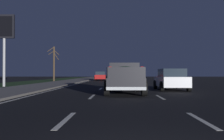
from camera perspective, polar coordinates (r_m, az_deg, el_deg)
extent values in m
plane|color=black|center=(29.81, 2.13, -3.12)|extent=(144.00, 144.00, 0.00)
cube|color=slate|center=(30.63, -11.96, -2.93)|extent=(108.00, 4.00, 0.12)
cube|color=#1E3819|center=(32.16, -20.68, -2.89)|extent=(108.00, 6.00, 0.01)
cube|color=silver|center=(7.01, 19.49, -10.60)|extent=(2.40, 0.14, 0.01)
cube|color=silver|center=(13.16, 10.80, -6.02)|extent=(2.40, 0.14, 0.01)
cube|color=silver|center=(19.45, 7.72, -4.33)|extent=(2.40, 0.14, 0.01)
cube|color=silver|center=(25.66, 6.18, -3.48)|extent=(2.40, 0.14, 0.01)
cube|color=silver|center=(31.19, 5.32, -3.01)|extent=(2.40, 0.14, 0.01)
cube|color=silver|center=(36.94, 4.71, -2.66)|extent=(2.40, 0.14, 0.01)
cube|color=silver|center=(43.31, 4.22, -2.39)|extent=(2.40, 0.14, 0.01)
cube|color=silver|center=(49.96, 3.84, -2.18)|extent=(2.40, 0.14, 0.01)
cube|color=silver|center=(56.35, 3.56, -2.03)|extent=(2.40, 0.14, 0.01)
cube|color=silver|center=(63.30, 3.32, -1.89)|extent=(2.40, 0.14, 0.01)
cube|color=silver|center=(69.58, 3.14, -1.79)|extent=(2.40, 0.14, 0.01)
cube|color=silver|center=(75.50, 3.00, -1.72)|extent=(2.40, 0.14, 0.01)
cube|color=silver|center=(80.81, 2.90, -1.66)|extent=(2.40, 0.14, 0.01)
cube|color=silver|center=(6.76, -10.43, -11.00)|extent=(2.40, 0.14, 0.01)
cube|color=silver|center=(13.21, -4.55, -6.01)|extent=(2.40, 0.14, 0.01)
cube|color=silver|center=(19.99, -2.53, -4.24)|extent=(2.40, 0.14, 0.01)
cube|color=silver|center=(26.66, -1.55, -3.38)|extent=(2.40, 0.14, 0.01)
cube|color=silver|center=(33.31, -0.96, -2.87)|extent=(2.40, 0.14, 0.01)
cube|color=silver|center=(40.21, -0.56, -2.52)|extent=(2.40, 0.14, 0.01)
cube|color=silver|center=(46.55, -0.30, -2.28)|extent=(2.40, 0.14, 0.01)
cube|color=silver|center=(53.52, -0.08, -2.09)|extent=(2.40, 0.14, 0.01)
cube|color=silver|center=(59.99, 0.08, -1.95)|extent=(2.40, 0.14, 0.01)
cube|color=silver|center=(66.04, 0.20, -1.85)|extent=(2.40, 0.14, 0.01)
cube|color=silver|center=(72.18, 0.30, -1.76)|extent=(2.40, 0.14, 0.01)
cube|color=silver|center=(78.55, 0.39, -1.68)|extent=(2.40, 0.14, 0.01)
cube|color=silver|center=(30.19, -7.70, -3.08)|extent=(108.00, 0.14, 0.01)
cube|color=#232328|center=(15.33, 2.84, -2.80)|extent=(5.41, 2.03, 0.60)
cube|color=#232328|center=(16.51, 2.71, -0.05)|extent=(2.17, 1.85, 0.90)
cube|color=#1E2833|center=(15.46, 2.83, 0.19)|extent=(0.05, 1.44, 0.50)
cube|color=#232328|center=(14.24, -0.80, -0.61)|extent=(3.02, 0.10, 0.56)
cube|color=#232328|center=(14.30, 6.75, -0.61)|extent=(3.02, 0.10, 0.56)
cube|color=#232328|center=(12.66, 3.22, -0.59)|extent=(0.09, 1.88, 0.56)
cube|color=silver|center=(12.68, 3.23, -4.21)|extent=(0.13, 2.00, 0.16)
cube|color=red|center=(12.67, -0.40, 0.31)|extent=(0.06, 0.14, 0.20)
cube|color=red|center=(12.73, 6.82, 0.31)|extent=(0.06, 0.14, 0.20)
ellipsoid|color=#193823|center=(14.24, 2.98, -0.45)|extent=(2.60, 1.54, 0.64)
sphere|color=silver|center=(14.73, 1.51, -1.01)|extent=(0.40, 0.40, 0.40)
sphere|color=beige|center=(13.65, 4.33, -1.11)|extent=(0.34, 0.34, 0.34)
cylinder|color=black|center=(17.12, -0.70, -3.43)|extent=(0.84, 0.28, 0.84)
cylinder|color=black|center=(17.18, 6.00, -3.41)|extent=(0.84, 0.28, 0.84)
cylinder|color=black|center=(13.56, -1.15, -4.11)|extent=(0.84, 0.28, 0.84)
cylinder|color=black|center=(13.63, 7.30, -4.09)|extent=(0.84, 0.28, 0.84)
cube|color=maroon|center=(43.76, -2.58, -1.56)|extent=(4.44, 1.89, 0.70)
cube|color=#1E2833|center=(43.50, -2.59, -0.73)|extent=(2.50, 1.63, 0.56)
cylinder|color=black|center=(45.31, -3.62, -1.90)|extent=(0.68, 0.22, 0.68)
cylinder|color=black|center=(45.22, -1.35, -1.90)|extent=(0.68, 0.22, 0.68)
cylinder|color=black|center=(42.32, -3.90, -1.97)|extent=(0.68, 0.22, 0.68)
cylinder|color=black|center=(42.23, -1.46, -1.98)|extent=(0.68, 0.22, 0.68)
cube|color=red|center=(41.61, -2.72, -1.53)|extent=(0.11, 1.51, 0.10)
cube|color=black|center=(42.05, 1.83, -1.59)|extent=(4.42, 1.86, 0.70)
cube|color=#1E2833|center=(41.79, 1.84, -0.73)|extent=(2.49, 1.62, 0.56)
cylinder|color=black|center=(43.54, 0.61, -1.94)|extent=(0.68, 0.22, 0.68)
cylinder|color=black|center=(43.57, 2.98, -1.94)|extent=(0.68, 0.22, 0.68)
cylinder|color=black|center=(40.54, 0.61, -2.03)|extent=(0.68, 0.22, 0.68)
cylinder|color=black|center=(40.58, 3.15, -2.02)|extent=(0.68, 0.22, 0.68)
cube|color=red|center=(39.90, 1.90, -1.56)|extent=(0.10, 1.51, 0.10)
cube|color=silver|center=(18.89, 13.12, -2.52)|extent=(4.40, 1.80, 0.70)
cube|color=#1E2833|center=(18.63, 13.27, -0.61)|extent=(2.46, 1.58, 0.56)
cylinder|color=black|center=(20.21, 9.75, -3.24)|extent=(0.68, 0.22, 0.68)
cylinder|color=black|center=(20.55, 14.73, -3.19)|extent=(0.68, 0.22, 0.68)
cylinder|color=black|center=(17.26, 11.20, -3.66)|extent=(0.68, 0.22, 0.68)
cylinder|color=black|center=(17.66, 16.98, -3.57)|extent=(0.68, 0.22, 0.68)
cube|color=red|center=(16.79, 14.62, -2.56)|extent=(0.08, 1.51, 0.10)
cylinder|color=#99999E|center=(25.45, -23.17, 4.06)|extent=(0.24, 0.24, 6.67)
cube|color=black|center=(25.73, -23.14, 9.02)|extent=(0.24, 1.90, 2.20)
cube|color=black|center=(25.62, -23.26, 9.07)|extent=(0.04, 1.60, 1.87)
cylinder|color=#423323|center=(41.19, -12.97, 1.35)|extent=(0.28, 0.28, 5.49)
cylinder|color=#423323|center=(41.34, -13.55, 3.81)|extent=(0.20, 0.90, 0.66)
cylinder|color=#423323|center=(41.16, -12.48, 3.04)|extent=(0.12, 0.81, 1.16)
cylinder|color=#423323|center=(41.23, -12.41, 3.87)|extent=(0.14, 0.87, 0.85)
cylinder|color=#423323|center=(41.16, -13.67, 4.56)|extent=(0.59, 1.01, 0.89)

